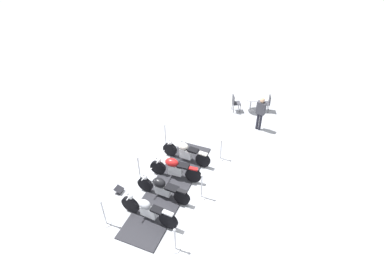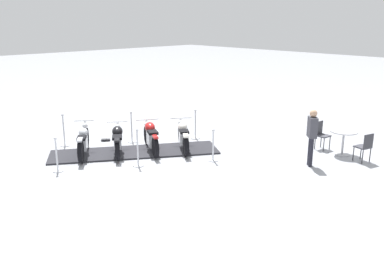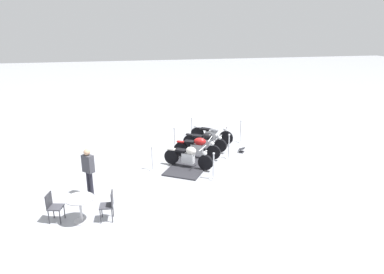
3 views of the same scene
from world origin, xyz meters
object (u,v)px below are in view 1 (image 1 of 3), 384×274
Objects in this scene: motorcycle_cream at (185,152)px; cafe_chair_across_table at (267,102)px; motorcycle_black at (162,188)px; bystander_person at (261,111)px; stanchion_left_front at (221,152)px; cafe_table at (251,100)px; motorcycle_maroon at (174,168)px; stanchion_left_mid at (202,190)px; motorcycle_chrome at (148,210)px; stanchion_right_mid at (140,172)px; stanchion_right_rear at (105,216)px; info_placard at (119,191)px; stanchion_right_front at (166,139)px; cafe_chair_near_table at (235,102)px; stanchion_left_rear at (175,243)px.

motorcycle_cream reaches higher than cafe_chair_across_table.
motorcycle_black is 1.07× the size of bystander_person.
stanchion_left_front is at bearing -7.28° from bystander_person.
motorcycle_cream reaches higher than cafe_table.
stanchion_left_front is at bearing -147.99° from motorcycle_cream.
motorcycle_maroon is 1.65× the size of stanchion_left_mid.
cafe_table is at bearing 54.73° from stanchion_left_front.
cafe_table is 0.83m from cafe_chair_across_table.
motorcycle_black is at bearing -85.22° from motorcycle_chrome.
motorcycle_black is 3.13m from stanchion_left_front.
bystander_person is (5.68, 2.40, 0.66)m from stanchion_right_mid.
motorcycle_black is at bearing 23.37° from stanchion_right_rear.
motorcycle_black is at bearing -76.59° from info_placard.
motorcycle_black is 1.36m from stanchion_right_mid.
motorcycle_maroon is 1.70× the size of stanchion_right_mid.
stanchion_right_mid is at bearing 56.39° from motorcycle_cream.
motorcycle_maroon is 1.04× the size of motorcycle_chrome.
motorcycle_cream is 1.44m from stanchion_right_front.
cafe_table reaches higher than info_placard.
cafe_table is (4.63, 2.12, 0.27)m from stanchion_right_front.
stanchion_left_mid is at bearing 133.36° from motorcycle_cream.
motorcycle_maroon is at bearing -85.50° from motorcycle_chrome.
stanchion_right_mid is at bearing -145.03° from cafe_table.
motorcycle_maroon is at bearing 51.43° from cafe_chair_across_table.
info_placard is 7.51m from cafe_chair_near_table.
motorcycle_cream is 2.15m from motorcycle_black.
motorcycle_black reaches higher than cafe_chair_near_table.
cafe_chair_across_table is at bearing 49.60° from stanchion_left_mid.
cafe_table is (5.61, 6.11, 0.10)m from motorcycle_chrome.
motorcycle_chrome is 1.44m from stanchion_right_rear.
motorcycle_cream is at bearing -85.74° from motorcycle_chrome.
motorcycle_cream is 1.61× the size of stanchion_right_rear.
stanchion_left_rear reaches higher than motorcycle_cream.
motorcycle_maroon is 2.14m from motorcycle_chrome.
stanchion_right_front is (0.22, 5.27, -0.01)m from stanchion_left_rear.
bystander_person reaches higher than motorcycle_chrome.
motorcycle_maroon is 1.43m from stanchion_left_mid.
stanchion_right_rear is 1.10× the size of stanchion_left_rear.
stanchion_right_front is 4.55m from bystander_person.
stanchion_left_mid reaches higher than info_placard.
stanchion_right_front is (0.98, 3.99, -0.16)m from motorcycle_chrome.
stanchion_left_mid is at bearing -113.05° from cafe_chair_near_table.
info_placard is at bearing 61.49° from motorcycle_cream.
info_placard is 0.24× the size of bystander_person.
motorcycle_cream is at bearing 97.62° from stanchion_left_mid.
motorcycle_maroon is at bearing -158.23° from stanchion_left_front.
stanchion_left_front is at bearing 58.49° from stanchion_left_mid.
motorcycle_black is 0.99× the size of motorcycle_chrome.
info_placard is (0.40, 1.38, -0.30)m from stanchion_right_rear.
bystander_person reaches higher than motorcycle_black.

